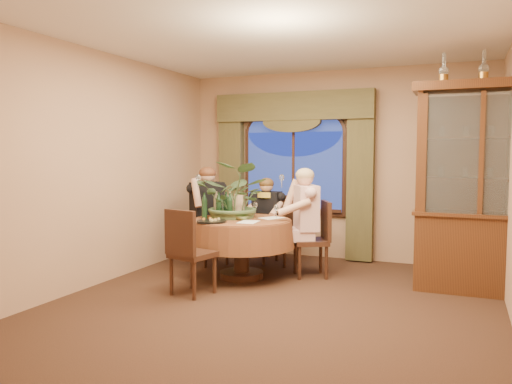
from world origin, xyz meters
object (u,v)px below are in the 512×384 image
at_px(person_back, 207,216).
at_px(wine_bottle_0, 204,206).
at_px(chair_back_right, 280,231).
at_px(chair_back, 211,231).
at_px(wine_bottle_3, 226,204).
at_px(wine_bottle_4, 230,206).
at_px(oil_lamp_left, 444,68).
at_px(person_scarf, 267,221).
at_px(stoneware_vase, 239,206).
at_px(wine_bottle_1, 230,205).
at_px(chair_right, 311,239).
at_px(wine_bottle_5, 216,204).
at_px(dining_table, 241,248).
at_px(wine_bottle_2, 219,205).
at_px(chair_front_left, 193,252).
at_px(china_cabinet, 480,188).
at_px(centerpiece_plant, 236,170).
at_px(person_pink, 306,222).
at_px(olive_bowl, 242,218).

xyz_separation_m(person_back, wine_bottle_0, (0.30, -0.64, 0.22)).
relative_size(chair_back_right, chair_back, 1.00).
height_order(wine_bottle_3, wine_bottle_4, same).
height_order(oil_lamp_left, wine_bottle_0, oil_lamp_left).
xyz_separation_m(person_scarf, stoneware_vase, (-0.10, -0.75, 0.28)).
bearing_deg(wine_bottle_3, wine_bottle_1, -42.41).
relative_size(chair_back_right, wine_bottle_0, 2.91).
bearing_deg(chair_right, chair_back_right, 22.06).
bearing_deg(oil_lamp_left, chair_back_right, 167.20).
relative_size(wine_bottle_0, wine_bottle_5, 1.00).
xyz_separation_m(dining_table, person_back, (-0.77, 0.52, 0.32)).
height_order(oil_lamp_left, chair_right, oil_lamp_left).
height_order(wine_bottle_2, wine_bottle_4, same).
xyz_separation_m(chair_right, chair_back, (-1.51, 0.14, 0.00)).
relative_size(chair_front_left, wine_bottle_4, 2.91).
bearing_deg(china_cabinet, centerpiece_plant, -173.93).
xyz_separation_m(chair_front_left, person_back, (-0.56, 1.40, 0.22)).
relative_size(chair_back, wine_bottle_1, 2.91).
relative_size(wine_bottle_0, wine_bottle_4, 1.00).
bearing_deg(chair_back, wine_bottle_1, 85.09).
relative_size(china_cabinet, person_pink, 1.70).
bearing_deg(wine_bottle_0, person_pink, 24.41).
relative_size(wine_bottle_0, wine_bottle_3, 1.00).
bearing_deg(wine_bottle_4, chair_right, 25.15).
relative_size(dining_table, olive_bowl, 8.33).
distance_m(chair_back_right, centerpiece_plant, 1.23).
relative_size(person_back, wine_bottle_3, 4.22).
relative_size(chair_right, wine_bottle_5, 2.91).
distance_m(person_pink, wine_bottle_5, 1.20).
bearing_deg(chair_back_right, person_back, 34.45).
relative_size(chair_front_left, wine_bottle_1, 2.91).
xyz_separation_m(chair_back, stoneware_vase, (0.64, -0.43, 0.42)).
xyz_separation_m(dining_table, person_pink, (0.72, 0.42, 0.32)).
relative_size(chair_front_left, wine_bottle_5, 2.91).
relative_size(chair_back_right, wine_bottle_1, 2.91).
height_order(chair_back, wine_bottle_1, wine_bottle_1).
relative_size(chair_back, wine_bottle_2, 2.91).
distance_m(chair_right, olive_bowl, 0.94).
xyz_separation_m(wine_bottle_0, wine_bottle_3, (0.17, 0.28, 0.00)).
height_order(centerpiece_plant, wine_bottle_3, centerpiece_plant).
bearing_deg(chair_front_left, centerpiece_plant, 98.91).
relative_size(wine_bottle_1, wine_bottle_4, 1.00).
xyz_separation_m(person_pink, wine_bottle_1, (-0.91, -0.35, 0.22)).
relative_size(wine_bottle_2, wine_bottle_4, 1.00).
bearing_deg(person_back, wine_bottle_0, 59.67).
bearing_deg(dining_table, oil_lamp_left, 10.48).
xyz_separation_m(china_cabinet, person_back, (-3.51, 0.09, -0.49)).
height_order(person_scarf, wine_bottle_1, person_scarf).
relative_size(china_cabinet, wine_bottle_3, 7.19).
bearing_deg(wine_bottle_3, chair_right, 12.81).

